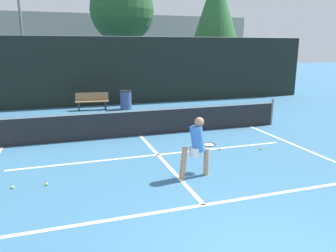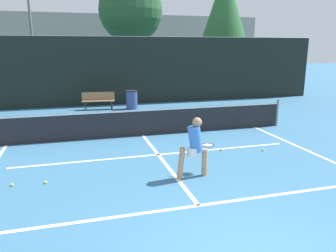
{
  "view_description": "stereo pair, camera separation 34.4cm",
  "coord_description": "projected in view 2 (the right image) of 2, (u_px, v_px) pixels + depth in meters",
  "views": [
    {
      "loc": [
        -2.57,
        -3.38,
        3.12
      ],
      "look_at": [
        0.2,
        5.09,
        0.95
      ],
      "focal_mm": 35.0,
      "sensor_mm": 36.0,
      "label": 1
    },
    {
      "loc": [
        -2.24,
        -3.48,
        3.12
      ],
      "look_at": [
        0.2,
        5.09,
        0.95
      ],
      "focal_mm": 35.0,
      "sensor_mm": 36.0,
      "label": 2
    }
  ],
  "objects": [
    {
      "name": "trash_bin",
      "position": [
        132.0,
        100.0,
        16.69
      ],
      "size": [
        0.6,
        0.6,
        0.95
      ],
      "color": "#384C7F",
      "rests_on": "ground"
    },
    {
      "name": "court_center_mark",
      "position": [
        163.0,
        160.0,
        9.19
      ],
      "size": [
        0.1,
        5.57,
        0.01
      ],
      "primitive_type": "cube",
      "color": "white",
      "rests_on": "ground"
    },
    {
      "name": "building_far",
      "position": [
        95.0,
        46.0,
        34.25
      ],
      "size": [
        36.0,
        2.4,
        6.32
      ],
      "primitive_type": "cube",
      "color": "gray",
      "rests_on": "ground"
    },
    {
      "name": "tennis_ball_scattered_2",
      "position": [
        263.0,
        150.0,
        10.03
      ],
      "size": [
        0.07,
        0.07,
        0.07
      ],
      "primitive_type": "sphere",
      "color": "#D1E033",
      "rests_on": "ground"
    },
    {
      "name": "tennis_ball_scattered_0",
      "position": [
        221.0,
        150.0,
        10.06
      ],
      "size": [
        0.07,
        0.07,
        0.07
      ],
      "primitive_type": "sphere",
      "color": "#D1E033",
      "rests_on": "ground"
    },
    {
      "name": "tennis_ball_scattered_4",
      "position": [
        45.0,
        182.0,
        7.64
      ],
      "size": [
        0.07,
        0.07,
        0.07
      ],
      "primitive_type": "sphere",
      "color": "#D1E033",
      "rests_on": "ground"
    },
    {
      "name": "court_service_line",
      "position": [
        158.0,
        155.0,
        9.69
      ],
      "size": [
        8.25,
        0.1,
        0.01
      ],
      "primitive_type": "cube",
      "color": "white",
      "rests_on": "ground"
    },
    {
      "name": "tree_west",
      "position": [
        225.0,
        4.0,
        22.67
      ],
      "size": [
        3.17,
        3.17,
        8.46
      ],
      "color": "brown",
      "rests_on": "ground"
    },
    {
      "name": "parked_car",
      "position": [
        115.0,
        86.0,
        21.14
      ],
      "size": [
        1.82,
        4.58,
        1.49
      ],
      "color": "#B7B7BC",
      "rests_on": "ground"
    },
    {
      "name": "tree_mid",
      "position": [
        131.0,
        11.0,
        22.55
      ],
      "size": [
        4.39,
        4.39,
        7.72
      ],
      "color": "brown",
      "rests_on": "ground"
    },
    {
      "name": "player_practicing",
      "position": [
        195.0,
        145.0,
        7.87
      ],
      "size": [
        1.09,
        0.59,
        1.49
      ],
      "rotation": [
        0.0,
        0.0,
        0.06
      ],
      "color": "tan",
      "rests_on": "ground"
    },
    {
      "name": "fence_back",
      "position": [
        117.0,
        71.0,
        17.64
      ],
      "size": [
        24.0,
        0.06,
        3.65
      ],
      "color": "black",
      "rests_on": "ground"
    },
    {
      "name": "court_baseline_near",
      "position": [
        199.0,
        206.0,
        6.59
      ],
      "size": [
        11.0,
        0.1,
        0.01
      ],
      "primitive_type": "cube",
      "color": "white",
      "rests_on": "ground"
    },
    {
      "name": "net",
      "position": [
        143.0,
        122.0,
        11.67
      ],
      "size": [
        11.09,
        0.09,
        1.07
      ],
      "color": "slate",
      "rests_on": "ground"
    },
    {
      "name": "tennis_ball_scattered_1",
      "position": [
        12.0,
        185.0,
        7.5
      ],
      "size": [
        0.07,
        0.07,
        0.07
      ],
      "primitive_type": "sphere",
      "color": "#D1E033",
      "rests_on": "ground"
    },
    {
      "name": "courtside_bench",
      "position": [
        98.0,
        100.0,
        16.57
      ],
      "size": [
        1.66,
        0.56,
        0.86
      ],
      "rotation": [
        0.0,
        0.0,
        -0.11
      ],
      "color": "olive",
      "rests_on": "ground"
    },
    {
      "name": "court_sideline_right",
      "position": [
        300.0,
        147.0,
        10.39
      ],
      "size": [
        0.1,
        6.57,
        0.01
      ],
      "primitive_type": "cube",
      "color": "white",
      "rests_on": "ground"
    }
  ]
}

